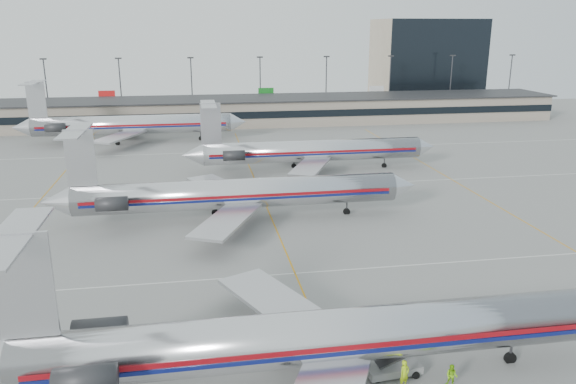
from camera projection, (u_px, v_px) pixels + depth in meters
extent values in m
plane|color=gray|center=(318.00, 326.00, 44.06)|extent=(260.00, 260.00, 0.00)
cube|color=silver|center=(295.00, 273.00, 53.52)|extent=(160.00, 0.15, 0.02)
cube|color=gray|center=(231.00, 111.00, 135.94)|extent=(160.00, 16.00, 6.00)
cube|color=black|center=(233.00, 116.00, 128.22)|extent=(160.00, 0.20, 1.60)
cube|color=#2D2D30|center=(230.00, 99.00, 135.07)|extent=(162.00, 17.00, 0.30)
cylinder|color=#38383D|center=(47.00, 90.00, 140.75)|extent=(0.30, 0.30, 15.00)
cube|color=#2D2D30|center=(43.00, 59.00, 138.61)|extent=(1.60, 0.40, 0.35)
cylinder|color=#38383D|center=(121.00, 89.00, 143.62)|extent=(0.30, 0.30, 15.00)
cube|color=#2D2D30|center=(118.00, 58.00, 141.48)|extent=(1.60, 0.40, 0.35)
cylinder|color=#38383D|center=(192.00, 88.00, 146.49)|extent=(0.30, 0.30, 15.00)
cube|color=#2D2D30|center=(190.00, 58.00, 144.35)|extent=(1.60, 0.40, 0.35)
cylinder|color=#38383D|center=(260.00, 86.00, 149.35)|extent=(0.30, 0.30, 15.00)
cube|color=#2D2D30|center=(260.00, 57.00, 147.21)|extent=(1.60, 0.40, 0.35)
cylinder|color=#38383D|center=(326.00, 85.00, 152.22)|extent=(0.30, 0.30, 15.00)
cube|color=#2D2D30|center=(327.00, 57.00, 150.08)|extent=(1.60, 0.40, 0.35)
cylinder|color=#38383D|center=(389.00, 84.00, 155.09)|extent=(0.30, 0.30, 15.00)
cube|color=#2D2D30|center=(391.00, 56.00, 152.95)|extent=(1.60, 0.40, 0.35)
cylinder|color=#38383D|center=(451.00, 83.00, 157.96)|extent=(0.30, 0.30, 15.00)
cube|color=#2D2D30|center=(453.00, 55.00, 155.82)|extent=(1.60, 0.40, 0.35)
cylinder|color=#38383D|center=(509.00, 82.00, 160.83)|extent=(0.30, 0.30, 15.00)
cube|color=#2D2D30|center=(512.00, 55.00, 158.69)|extent=(1.60, 0.40, 0.35)
cube|color=tan|center=(426.00, 62.00, 171.53)|extent=(30.00, 20.00, 25.00)
cylinder|color=silver|center=(324.00, 337.00, 36.24)|extent=(38.22, 3.54, 3.54)
cube|color=maroon|center=(331.00, 350.00, 34.52)|extent=(36.31, 0.05, 0.33)
cube|color=navy|center=(331.00, 355.00, 34.63)|extent=(36.31, 0.05, 0.27)
cube|color=silver|center=(280.00, 304.00, 42.54)|extent=(8.89, 12.95, 0.31)
cube|color=silver|center=(24.00, 286.00, 32.01)|extent=(3.25, 0.24, 6.50)
cube|color=silver|center=(12.00, 236.00, 31.11)|extent=(2.29, 10.03, 0.17)
cylinder|color=#2D2D30|center=(100.00, 330.00, 36.45)|extent=(3.44, 1.62, 1.62)
cylinder|color=#2D2D30|center=(85.00, 380.00, 31.30)|extent=(3.44, 1.62, 1.62)
cylinder|color=#2D2D30|center=(511.00, 352.00, 39.09)|extent=(0.19, 0.19, 1.58)
cylinder|color=#2D2D30|center=(276.00, 356.00, 38.67)|extent=(0.19, 0.19, 1.58)
cylinder|color=black|center=(510.00, 358.00, 39.22)|extent=(0.86, 0.29, 0.86)
cylinder|color=silver|center=(239.00, 193.00, 67.47)|extent=(38.45, 3.56, 3.56)
cone|color=silver|center=(403.00, 186.00, 70.78)|extent=(3.08, 3.56, 3.56)
cone|color=silver|center=(56.00, 202.00, 64.13)|extent=(3.46, 3.56, 3.56)
cube|color=maroon|center=(240.00, 197.00, 65.74)|extent=(36.53, 0.05, 0.34)
cube|color=navy|center=(240.00, 200.00, 65.85)|extent=(36.53, 0.05, 0.27)
cube|color=silver|center=(220.00, 187.00, 73.81)|extent=(8.94, 13.03, 0.31)
cube|color=silver|center=(227.00, 220.00, 61.07)|extent=(8.94, 13.03, 0.31)
cube|color=silver|center=(80.00, 158.00, 63.22)|extent=(3.27, 0.24, 6.54)
cube|color=silver|center=(75.00, 131.00, 62.31)|extent=(2.31, 10.09, 0.17)
cylinder|color=#2D2D30|center=(118.00, 190.00, 67.69)|extent=(3.46, 1.63, 1.63)
cylinder|color=#2D2D30|center=(112.00, 204.00, 62.50)|extent=(3.46, 1.63, 1.63)
cylinder|color=#2D2D30|center=(347.00, 208.00, 70.34)|extent=(0.19, 0.19, 1.59)
cylinder|color=#2D2D30|center=(217.00, 221.00, 65.56)|extent=(0.19, 0.19, 1.59)
cylinder|color=#2D2D30|center=(215.00, 209.00, 69.92)|extent=(0.19, 0.19, 1.59)
cylinder|color=black|center=(347.00, 211.00, 70.47)|extent=(0.87, 0.29, 0.87)
cylinder|color=silver|center=(313.00, 151.00, 91.26)|extent=(35.59, 3.47, 3.47)
cone|color=silver|center=(425.00, 147.00, 94.33)|extent=(3.00, 3.47, 3.47)
cone|color=silver|center=(192.00, 155.00, 88.15)|extent=(3.37, 3.47, 3.47)
cube|color=maroon|center=(316.00, 152.00, 89.57)|extent=(33.81, 0.05, 0.33)
cube|color=navy|center=(316.00, 154.00, 89.67)|extent=(33.81, 0.05, 0.26)
cube|color=silver|center=(295.00, 149.00, 97.43)|extent=(8.71, 12.70, 0.30)
cube|color=silver|center=(310.00, 166.00, 85.02)|extent=(8.71, 12.70, 0.30)
cube|color=silver|center=(211.00, 124.00, 87.26)|extent=(3.18, 0.23, 6.37)
cube|color=silver|center=(208.00, 104.00, 86.37)|extent=(2.25, 9.83, 0.17)
cylinder|color=#2D2D30|center=(232.00, 149.00, 91.61)|extent=(3.37, 1.59, 1.59)
cylinder|color=#2D2D30|center=(234.00, 156.00, 86.56)|extent=(3.37, 1.59, 1.59)
cylinder|color=#2D2D30|center=(384.00, 163.00, 93.90)|extent=(0.19, 0.19, 1.55)
cylinder|color=#2D2D30|center=(299.00, 170.00, 89.39)|extent=(0.19, 0.19, 1.55)
cylinder|color=#2D2D30|center=(294.00, 163.00, 93.64)|extent=(0.19, 0.19, 1.55)
cylinder|color=black|center=(384.00, 165.00, 94.03)|extent=(0.84, 0.28, 0.84)
cylinder|color=silver|center=(134.00, 125.00, 113.81)|extent=(39.16, 3.81, 3.81)
cone|color=silver|center=(238.00, 122.00, 117.20)|extent=(3.30, 3.81, 3.81)
cone|color=silver|center=(21.00, 128.00, 110.40)|extent=(3.71, 3.81, 3.81)
cube|color=maroon|center=(133.00, 126.00, 111.96)|extent=(37.21, 0.05, 0.36)
cube|color=navy|center=(133.00, 128.00, 112.07)|extent=(37.21, 0.05, 0.29)
cube|color=silver|center=(127.00, 124.00, 120.60)|extent=(9.59, 13.97, 0.33)
cube|color=silver|center=(119.00, 137.00, 106.95)|extent=(9.59, 13.97, 0.33)
cube|color=silver|center=(36.00, 100.00, 109.42)|extent=(3.50, 0.26, 7.01)
cube|color=silver|center=(32.00, 83.00, 108.44)|extent=(2.47, 10.82, 0.19)
cylinder|color=#2D2D30|center=(62.00, 123.00, 114.21)|extent=(3.71, 1.75, 1.75)
cylinder|color=#2D2D30|center=(55.00, 128.00, 108.65)|extent=(3.71, 1.75, 1.75)
cylinder|color=#2D2D30|center=(201.00, 136.00, 116.72)|extent=(0.21, 0.21, 1.70)
cylinder|color=#2D2D30|center=(117.00, 141.00, 111.76)|extent=(0.21, 0.21, 1.70)
cylinder|color=#2D2D30|center=(120.00, 136.00, 116.44)|extent=(0.21, 0.21, 1.70)
cylinder|color=black|center=(201.00, 138.00, 116.86)|extent=(0.93, 0.31, 0.93)
cube|color=gray|center=(394.00, 370.00, 37.68)|extent=(3.84, 1.71, 0.52)
cube|color=#2D2D30|center=(404.00, 353.00, 37.45)|extent=(3.85, 1.30, 1.33)
cylinder|color=black|center=(410.00, 365.00, 38.49)|extent=(0.52, 0.17, 0.52)
cylinder|color=black|center=(416.00, 375.00, 37.42)|extent=(0.52, 0.17, 0.52)
cylinder|color=black|center=(372.00, 369.00, 38.07)|extent=(0.52, 0.17, 0.52)
cylinder|color=black|center=(377.00, 379.00, 36.99)|extent=(0.52, 0.17, 0.52)
imported|color=#C1EE16|center=(404.00, 374.00, 36.35)|extent=(0.82, 0.68, 1.93)
imported|color=#85D614|center=(452.00, 376.00, 36.47)|extent=(0.96, 0.95, 1.57)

